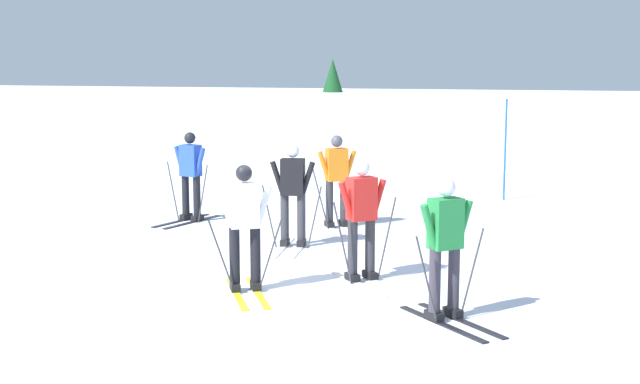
# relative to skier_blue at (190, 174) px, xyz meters

# --- Properties ---
(ground_plane) EXTENTS (120.00, 120.00, 0.00)m
(ground_plane) POSITION_rel_skier_blue_xyz_m (3.23, -3.81, -0.92)
(ground_plane) COLOR silver
(far_snow_ridge) EXTENTS (80.00, 6.98, 1.90)m
(far_snow_ridge) POSITION_rel_skier_blue_xyz_m (3.23, 15.77, 0.03)
(far_snow_ridge) COLOR silver
(far_snow_ridge) RESTS_ON ground
(skier_blue) EXTENTS (0.97, 1.64, 1.71)m
(skier_blue) POSITION_rel_skier_blue_xyz_m (0.00, 0.00, 0.00)
(skier_blue) COLOR black
(skier_blue) RESTS_ON ground
(skier_orange) EXTENTS (1.18, 1.54, 1.71)m
(skier_orange) POSITION_rel_skier_blue_xyz_m (2.85, 0.11, 0.04)
(skier_orange) COLOR silver
(skier_orange) RESTS_ON ground
(skier_red) EXTENTS (1.34, 1.44, 1.71)m
(skier_red) POSITION_rel_skier_blue_xyz_m (4.12, -3.58, 0.04)
(skier_red) COLOR silver
(skier_red) RESTS_ON ground
(skier_green) EXTENTS (1.38, 1.40, 1.71)m
(skier_green) POSITION_rel_skier_blue_xyz_m (5.49, -5.14, -0.00)
(skier_green) COLOR black
(skier_green) RESTS_ON ground
(skier_white) EXTENTS (1.08, 1.58, 1.71)m
(skier_white) POSITION_rel_skier_blue_xyz_m (2.76, -4.55, -0.00)
(skier_white) COLOR gold
(skier_white) RESTS_ON ground
(skier_black) EXTENTS (1.00, 1.63, 1.71)m
(skier_black) POSITION_rel_skier_blue_xyz_m (2.57, -1.72, -0.00)
(skier_black) COLOR silver
(skier_black) RESTS_ON ground
(trail_marker_pole) EXTENTS (0.04, 0.04, 2.23)m
(trail_marker_pole) POSITION_rel_skier_blue_xyz_m (5.67, 4.12, 0.20)
(trail_marker_pole) COLOR #1E56AD
(trail_marker_pole) RESTS_ON ground
(conifer_far_left) EXTENTS (1.58, 1.58, 3.10)m
(conifer_far_left) POSITION_rel_skier_blue_xyz_m (-1.08, 15.31, 0.89)
(conifer_far_left) COLOR #513823
(conifer_far_left) RESTS_ON ground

